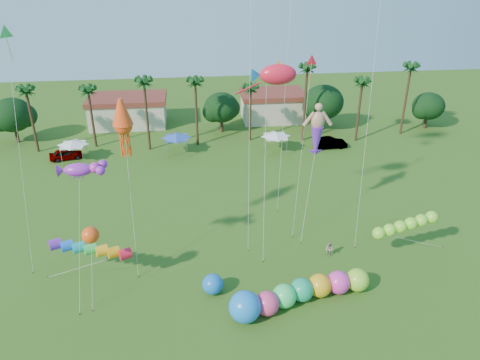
{
  "coord_description": "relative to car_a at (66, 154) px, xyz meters",
  "views": [
    {
      "loc": [
        -3.92,
        -25.05,
        26.87
      ],
      "look_at": [
        0.0,
        10.0,
        9.0
      ],
      "focal_mm": 35.0,
      "sensor_mm": 36.0,
      "label": 1
    }
  ],
  "objects": [
    {
      "name": "blue_ball",
      "position": [
        18.6,
        -30.18,
        0.15
      ],
      "size": [
        1.82,
        1.82,
        1.82
      ],
      "primitive_type": "sphere",
      "color": "blue",
      "rests_on": "ground"
    },
    {
      "name": "green_worm",
      "position": [
        34.24,
        -27.1,
        2.16
      ],
      "size": [
        10.73,
        2.01,
        3.64
      ],
      "color": "#84E432",
      "rests_on": "ground"
    },
    {
      "name": "fish_kite",
      "position": [
        25.52,
        -20.39,
        15.53
      ],
      "size": [
        5.33,
        7.49,
        17.35
      ],
      "color": "red",
      "rests_on": "ground"
    },
    {
      "name": "tree_line",
      "position": [
        24.9,
        7.26,
        3.52
      ],
      "size": [
        69.46,
        8.91,
        11.0
      ],
      "color": "#3A2819",
      "rests_on": "ground"
    },
    {
      "name": "car_a",
      "position": [
        0.0,
        0.0,
        0.0
      ],
      "size": [
        4.74,
        2.86,
        1.51
      ],
      "primitive_type": "imported",
      "rotation": [
        0.0,
        0.0,
        1.83
      ],
      "color": "#4C4C54",
      "rests_on": "ground"
    },
    {
      "name": "orange_ball_kite",
      "position": [
        9.1,
        -29.7,
        5.53
      ],
      "size": [
        1.45,
        2.44,
        6.98
      ],
      "color": "#FF4E14",
      "rests_on": "ground"
    },
    {
      "name": "delta_kite_red",
      "position": [
        28.79,
        -19.42,
        16.17
      ],
      "size": [
        2.3,
        3.47,
        17.8
      ],
      "color": "red",
      "rests_on": "ground"
    },
    {
      "name": "car_b",
      "position": [
        37.67,
        -0.11,
        0.04
      ],
      "size": [
        4.87,
        1.89,
        1.58
      ],
      "primitive_type": "imported",
      "rotation": [
        0.0,
        0.0,
        1.62
      ],
      "color": "#4C4C54",
      "rests_on": "ground"
    },
    {
      "name": "tent_row",
      "position": [
        15.34,
        -0.4,
        2.0
      ],
      "size": [
        31.0,
        4.0,
        0.6
      ],
      "color": "white",
      "rests_on": "ground"
    },
    {
      "name": "ground",
      "position": [
        21.34,
        -36.73,
        -0.75
      ],
      "size": [
        160.0,
        160.0,
        0.0
      ],
      "primitive_type": "plane",
      "color": "#285116",
      "rests_on": "ground"
    },
    {
      "name": "buildings_row",
      "position": [
        18.25,
        13.27,
        1.25
      ],
      "size": [
        35.0,
        7.0,
        4.0
      ],
      "color": "beige",
      "rests_on": "ground"
    },
    {
      "name": "squid_kite",
      "position": [
        11.76,
        -23.77,
        12.41
      ],
      "size": [
        2.31,
        4.77,
        15.64
      ],
      "color": "#FF4714",
      "rests_on": "ground"
    },
    {
      "name": "rainbow_tube",
      "position": [
        9.53,
        -28.04,
        2.36
      ],
      "size": [
        9.17,
        2.89,
        3.6
      ],
      "color": "red",
      "rests_on": "ground"
    },
    {
      "name": "spectator_b",
      "position": [
        29.98,
        -26.15,
        0.03
      ],
      "size": [
        0.9,
        0.96,
        1.56
      ],
      "primitive_type": "imported",
      "rotation": [
        0.0,
        0.0,
        -1.02
      ],
      "color": "gray",
      "rests_on": "ground"
    },
    {
      "name": "merman_kite",
      "position": [
        29.75,
        -19.69,
        9.41
      ],
      "size": [
        3.16,
        4.93,
        12.76
      ],
      "color": "tan",
      "rests_on": "ground"
    },
    {
      "name": "lobster_kite",
      "position": [
        8.44,
        -27.45,
        10.24
      ],
      "size": [
        4.05,
        5.51,
        11.75
      ],
      "color": "purple",
      "rests_on": "ground"
    },
    {
      "name": "delta_kite_green",
      "position": [
        2.97,
        -21.07,
        19.39
      ],
      "size": [
        1.17,
        5.31,
        21.1
      ],
      "color": "#31D055",
      "rests_on": "ground"
    },
    {
      "name": "caterpillar_inflatable",
      "position": [
        25.32,
        -32.36,
        0.33
      ],
      "size": [
        12.68,
        5.16,
        2.6
      ],
      "rotation": [
        0.0,
        0.0,
        0.26
      ],
      "color": "#E53C7B",
      "rests_on": "ground"
    }
  ]
}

